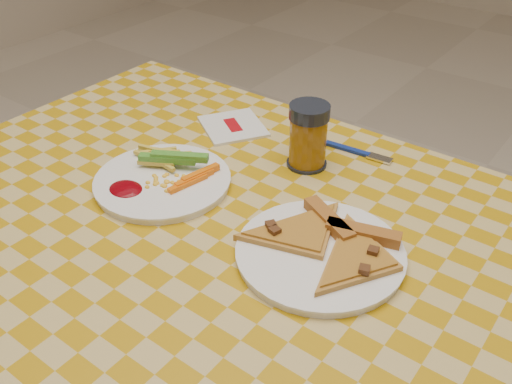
# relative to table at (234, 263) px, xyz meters

# --- Properties ---
(table) EXTENTS (1.28, 0.88, 0.76)m
(table) POSITION_rel_table_xyz_m (0.00, 0.00, 0.00)
(table) COLOR white
(table) RESTS_ON ground
(plate_left) EXTENTS (0.29, 0.29, 0.01)m
(plate_left) POSITION_rel_table_xyz_m (-0.19, 0.03, 0.08)
(plate_left) COLOR white
(plate_left) RESTS_ON table
(plate_right) EXTENTS (0.34, 0.34, 0.01)m
(plate_right) POSITION_rel_table_xyz_m (0.15, 0.03, 0.08)
(plate_right) COLOR white
(plate_right) RESTS_ON table
(fries_veggies) EXTENTS (0.19, 0.18, 0.04)m
(fries_veggies) POSITION_rel_table_xyz_m (-0.19, 0.04, 0.10)
(fries_veggies) COLOR #E1C747
(fries_veggies) RESTS_ON plate_left
(pizza_slices) EXTENTS (0.31, 0.27, 0.02)m
(pizza_slices) POSITION_rel_table_xyz_m (0.15, 0.04, 0.09)
(pizza_slices) COLOR #B37B37
(pizza_slices) RESTS_ON plate_right
(drink_glass) EXTENTS (0.08, 0.08, 0.13)m
(drink_glass) POSITION_rel_table_xyz_m (-0.01, 0.24, 0.14)
(drink_glass) COLOR black
(drink_glass) RESTS_ON table
(napkin) EXTENTS (0.18, 0.18, 0.01)m
(napkin) POSITION_rel_table_xyz_m (-0.22, 0.28, 0.08)
(napkin) COLOR white
(napkin) RESTS_ON table
(fork) EXTENTS (0.16, 0.03, 0.01)m
(fork) POSITION_rel_table_xyz_m (0.04, 0.34, 0.08)
(fork) COLOR navy
(fork) RESTS_ON table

